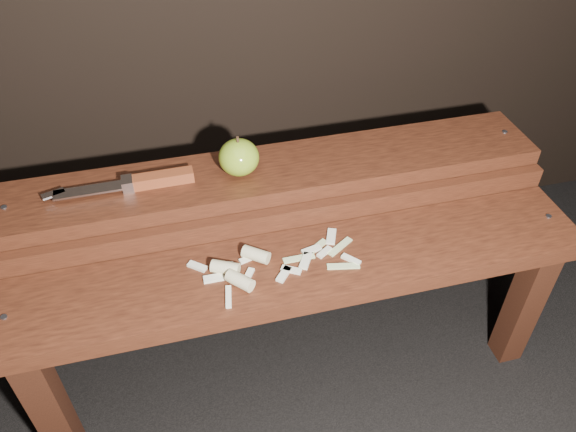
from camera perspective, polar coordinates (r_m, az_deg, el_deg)
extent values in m
plane|color=black|center=(1.48, 0.59, -14.71)|extent=(60.00, 60.00, 0.00)
cube|color=black|center=(1.29, -23.07, -17.36)|extent=(0.06, 0.06, 0.38)
cube|color=black|center=(1.47, 22.84, -8.22)|extent=(0.06, 0.06, 0.38)
cube|color=#3E1B0E|center=(1.14, 1.37, -5.43)|extent=(1.20, 0.20, 0.04)
cylinder|color=slate|center=(1.15, -26.90, -9.15)|extent=(0.01, 0.01, 0.00)
cylinder|color=slate|center=(1.35, 24.96, -0.03)|extent=(0.01, 0.01, 0.00)
cube|color=black|center=(1.45, -22.79, -6.50)|extent=(0.06, 0.06, 0.46)
cube|color=black|center=(1.60, 17.73, 0.44)|extent=(0.06, 0.06, 0.46)
cube|color=#3E1B0E|center=(1.19, -0.06, -0.21)|extent=(1.20, 0.02, 0.05)
cube|color=#3E1B0E|center=(1.24, -1.26, 4.28)|extent=(1.20, 0.18, 0.04)
cylinder|color=slate|center=(1.26, -26.90, 0.79)|extent=(0.01, 0.01, 0.00)
cylinder|color=slate|center=(1.44, 21.16, 7.97)|extent=(0.01, 0.01, 0.00)
ellipsoid|color=olive|center=(1.20, -5.01, 5.96)|extent=(0.09, 0.09, 0.08)
cylinder|color=#382314|center=(1.17, -5.14, 7.76)|extent=(0.01, 0.01, 0.01)
cube|color=brown|center=(1.21, -12.52, 3.74)|extent=(0.13, 0.03, 0.03)
cube|color=silver|center=(1.21, -15.98, 3.13)|extent=(0.02, 0.03, 0.03)
cube|color=silver|center=(1.22, -19.66, 2.46)|extent=(0.14, 0.03, 0.00)
cube|color=silver|center=(1.23, -22.75, 2.09)|extent=(0.05, 0.03, 0.00)
cube|color=beige|center=(1.15, 2.39, -3.47)|extent=(0.04, 0.02, 0.01)
cube|color=beige|center=(1.13, -9.20, -5.08)|extent=(0.04, 0.04, 0.01)
cube|color=beige|center=(1.10, -0.42, -5.93)|extent=(0.04, 0.04, 0.01)
cube|color=beige|center=(1.07, -6.07, -8.16)|extent=(0.02, 0.05, 0.01)
cube|color=beige|center=(1.11, 0.33, -5.49)|extent=(0.04, 0.03, 0.01)
cube|color=beige|center=(1.12, -6.70, -5.01)|extent=(0.05, 0.03, 0.01)
cube|color=beige|center=(1.12, 1.80, -4.57)|extent=(0.04, 0.05, 0.01)
cube|color=beige|center=(1.10, -4.07, -6.09)|extent=(0.03, 0.04, 0.01)
cube|color=beige|center=(1.14, 3.72, -3.68)|extent=(0.04, 0.03, 0.01)
cube|color=beige|center=(1.18, 4.42, -2.08)|extent=(0.03, 0.05, 0.01)
cube|color=beige|center=(1.10, -7.57, -6.29)|extent=(0.04, 0.02, 0.01)
cube|color=beige|center=(1.13, -4.12, -4.35)|extent=(0.04, 0.02, 0.01)
cube|color=beige|center=(1.13, 6.42, -4.41)|extent=(0.04, 0.04, 0.01)
cylinder|color=#C9BB8C|center=(1.12, -3.27, -3.94)|extent=(0.06, 0.05, 0.03)
cylinder|color=#C9BB8C|center=(1.10, -6.39, -5.25)|extent=(0.06, 0.05, 0.03)
cylinder|color=#C9BB8C|center=(1.08, -4.90, -6.55)|extent=(0.06, 0.06, 0.03)
cube|color=#BCC988|center=(1.15, 2.75, -3.31)|extent=(0.06, 0.05, 0.00)
cube|color=#BCC988|center=(1.12, 5.65, -5.09)|extent=(0.07, 0.03, 0.00)
cube|color=#BCC988|center=(1.13, 1.11, -4.31)|extent=(0.07, 0.01, 0.00)
cube|color=#BCC988|center=(1.16, 5.31, -3.12)|extent=(0.06, 0.05, 0.00)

